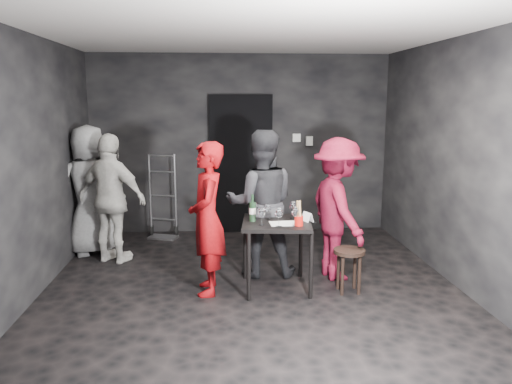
{
  "coord_description": "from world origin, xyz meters",
  "views": [
    {
      "loc": [
        -0.35,
        -5.1,
        2.04
      ],
      "look_at": [
        0.06,
        0.25,
        1.03
      ],
      "focal_mm": 35.0,
      "sensor_mm": 36.0,
      "label": 1
    }
  ],
  "objects": [
    {
      "name": "wall_back",
      "position": [
        0.0,
        2.5,
        1.35
      ],
      "size": [
        4.5,
        0.04,
        2.7
      ],
      "primitive_type": "cube",
      "color": "black",
      "rests_on": "ground"
    },
    {
      "name": "bystander_cream",
      "position": [
        -1.67,
        1.1,
        0.88
      ],
      "size": [
        1.14,
        0.89,
        1.76
      ],
      "primitive_type": "imported",
      "rotation": [
        0.0,
        0.0,
        2.7
      ],
      "color": "silver",
      "rests_on": "floor"
    },
    {
      "name": "bystander_grey",
      "position": [
        -2.02,
        1.46,
        0.98
      ],
      "size": [
        1.09,
        0.89,
        1.95
      ],
      "primitive_type": "imported",
      "rotation": [
        0.0,
        0.0,
        3.6
      ],
      "color": "gray",
      "rests_on": "floor"
    },
    {
      "name": "wine_glass_d",
      "position": [
        0.26,
        -0.2,
        0.86
      ],
      "size": [
        0.11,
        0.11,
        0.22
      ],
      "primitive_type": null,
      "rotation": [
        0.0,
        0.0,
        0.43
      ],
      "color": "white",
      "rests_on": "tasting_table"
    },
    {
      "name": "reserved_card",
      "position": [
        0.58,
        -0.0,
        0.8
      ],
      "size": [
        0.13,
        0.15,
        0.1
      ],
      "primitive_type": null,
      "rotation": [
        0.0,
        0.0,
        0.41
      ],
      "color": "white",
      "rests_on": "tasting_table"
    },
    {
      "name": "wall_left",
      "position": [
        -2.25,
        0.0,
        1.35
      ],
      "size": [
        0.04,
        5.0,
        2.7
      ],
      "primitive_type": "cube",
      "color": "black",
      "rests_on": "ground"
    },
    {
      "name": "floor",
      "position": [
        0.0,
        0.0,
        0.0
      ],
      "size": [
        4.5,
        5.0,
        0.02
      ],
      "primitive_type": "cube",
      "color": "black",
      "rests_on": "ground"
    },
    {
      "name": "tasting_table",
      "position": [
        0.27,
        0.04,
        0.65
      ],
      "size": [
        0.72,
        0.72,
        0.75
      ],
      "rotation": [
        0.0,
        0.0,
        -0.1
      ],
      "color": "black",
      "rests_on": "floor"
    },
    {
      "name": "ceiling",
      "position": [
        0.0,
        0.0,
        2.7
      ],
      "size": [
        4.5,
        5.0,
        0.02
      ],
      "primitive_type": "cube",
      "color": "silver",
      "rests_on": "ground"
    },
    {
      "name": "wallbox_upper",
      "position": [
        0.85,
        2.45,
        1.45
      ],
      "size": [
        0.12,
        0.06,
        0.12
      ],
      "primitive_type": "cube",
      "color": "#B7B7B2",
      "rests_on": "wall_back"
    },
    {
      "name": "wine_glass_b",
      "position": [
        0.04,
        0.15,
        0.85
      ],
      "size": [
        0.09,
        0.09,
        0.2
      ],
      "primitive_type": null,
      "rotation": [
        0.0,
        0.0,
        -0.22
      ],
      "color": "white",
      "rests_on": "tasting_table"
    },
    {
      "name": "doorway",
      "position": [
        0.0,
        2.44,
        1.05
      ],
      "size": [
        0.95,
        0.1,
        2.1
      ],
      "primitive_type": "cube",
      "color": "black",
      "rests_on": "ground"
    },
    {
      "name": "wall_front",
      "position": [
        0.0,
        -2.5,
        1.35
      ],
      "size": [
        4.5,
        0.04,
        2.7
      ],
      "primitive_type": "cube",
      "color": "black",
      "rests_on": "ground"
    },
    {
      "name": "breadstick_cup",
      "position": [
        0.47,
        -0.16,
        0.88
      ],
      "size": [
        0.09,
        0.09,
        0.28
      ],
      "rotation": [
        0.0,
        0.0,
        0.16
      ],
      "color": "red",
      "rests_on": "tasting_table"
    },
    {
      "name": "wall_right",
      "position": [
        2.25,
        0.0,
        1.35
      ],
      "size": [
        0.04,
        5.0,
        2.7
      ],
      "primitive_type": "cube",
      "color": "black",
      "rests_on": "ground"
    },
    {
      "name": "wine_bottle",
      "position": [
        0.01,
        0.06,
        0.86
      ],
      "size": [
        0.07,
        0.07,
        0.29
      ],
      "rotation": [
        0.0,
        0.0,
        -0.22
      ],
      "color": "black",
      "rests_on": "tasting_table"
    },
    {
      "name": "stool",
      "position": [
        1.02,
        -0.13,
        0.37
      ],
      "size": [
        0.33,
        0.33,
        0.47
      ],
      "rotation": [
        0.0,
        0.0,
        0.43
      ],
      "color": "black",
      "rests_on": "floor"
    },
    {
      "name": "wine_glass_c",
      "position": [
        0.18,
        0.13,
        0.84
      ],
      "size": [
        0.09,
        0.09,
        0.18
      ],
      "primitive_type": null,
      "rotation": [
        0.0,
        0.0,
        -0.31
      ],
      "color": "white",
      "rests_on": "tasting_table"
    },
    {
      "name": "wallbox_lower",
      "position": [
        1.05,
        2.45,
        1.4
      ],
      "size": [
        0.1,
        0.06,
        0.14
      ],
      "primitive_type": "cube",
      "color": "#B7B7B2",
      "rests_on": "wall_back"
    },
    {
      "name": "hand_truck",
      "position": [
        -1.17,
        2.2,
        0.22
      ],
      "size": [
        0.41,
        0.35,
        1.24
      ],
      "rotation": [
        0.0,
        0.0,
        -0.32
      ],
      "color": "#B2B2B7",
      "rests_on": "floor"
    },
    {
      "name": "man_maroon",
      "position": [
        1.0,
        0.33,
        0.87
      ],
      "size": [
        0.74,
        1.2,
        1.74
      ],
      "primitive_type": "imported",
      "rotation": [
        0.0,
        0.0,
        1.78
      ],
      "color": "maroon",
      "rests_on": "floor"
    },
    {
      "name": "server_red",
      "position": [
        -0.47,
        -0.02,
        0.86
      ],
      "size": [
        0.44,
        0.65,
        1.73
      ],
      "primitive_type": "imported",
      "rotation": [
        0.0,
        0.0,
        -1.53
      ],
      "color": "#9C080D",
      "rests_on": "floor"
    },
    {
      "name": "wine_glass_a",
      "position": [
        0.09,
        -0.12,
        0.85
      ],
      "size": [
        0.1,
        0.1,
        0.2
      ],
      "primitive_type": null,
      "rotation": [
        0.0,
        0.0,
        0.32
      ],
      "color": "white",
      "rests_on": "tasting_table"
    },
    {
      "name": "tasting_mat",
      "position": [
        0.35,
        -0.08,
        0.75
      ],
      "size": [
        0.33,
        0.23,
        0.0
      ],
      "primitive_type": "cube",
      "rotation": [
        0.0,
        0.0,
        0.04
      ],
      "color": "white",
      "rests_on": "tasting_table"
    },
    {
      "name": "wine_glass_f",
      "position": [
        0.46,
        0.14,
        0.85
      ],
      "size": [
        0.09,
        0.09,
        0.2
      ],
      "primitive_type": null,
      "rotation": [
        0.0,
        0.0,
        -0.19
      ],
      "color": "white",
      "rests_on": "tasting_table"
    },
    {
      "name": "wine_glass_e",
      "position": [
        0.44,
        -0.17,
        0.86
      ],
      "size": [
        0.11,
        0.11,
        0.22
      ],
      "primitive_type": null,
      "rotation": [
        0.0,
        0.0,
        -0.34
      ],
      "color": "white",
      "rests_on": "tasting_table"
    },
    {
      "name": "woman_black",
      "position": [
        0.14,
        0.5,
        0.96
      ],
      "size": [
        0.96,
        0.56,
        1.92
      ],
      "primitive_type": "imported",
      "rotation": [
        0.0,
        0.0,
        3.09
      ],
      "color": "#28292D",
      "rests_on": "floor"
    }
  ]
}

